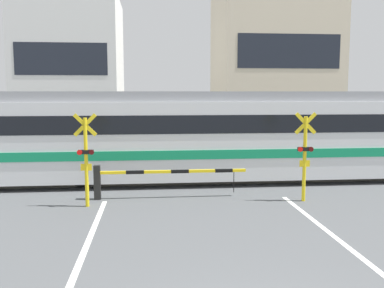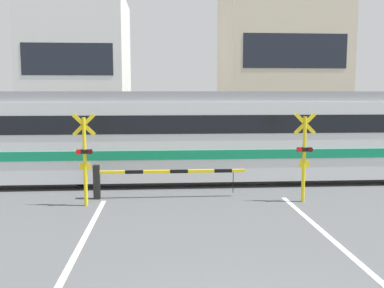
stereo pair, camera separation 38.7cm
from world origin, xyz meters
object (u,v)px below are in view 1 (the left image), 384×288
Objects in this scene: commuter_train at (244,133)px; crossing_signal_left at (86,156)px; pedestrian at (207,143)px; crossing_barrier_far at (221,152)px; crossing_barrier_near at (142,176)px; crossing_signal_right at (305,153)px.

crossing_signal_left is at bearing -147.99° from commuter_train.
pedestrian is (4.60, 7.74, -0.61)m from crossing_signal_left.
crossing_barrier_far is at bearing 99.25° from commuter_train.
commuter_train is 4.03× the size of crossing_barrier_far.
crossing_barrier_near is 1.97m from crossing_signal_left.
crossing_signal_right is 1.74× the size of pedestrian.
pedestrian is at bearing 104.56° from crossing_signal_right.
commuter_train is 4.03× the size of crossing_barrier_near.
commuter_train is 7.06× the size of crossing_signal_left.
crossing_signal_left is (-5.01, -6.09, 0.80)m from crossing_barrier_far.
crossing_signal_left and crossing_signal_right have the same top height.
crossing_barrier_far is 1.75× the size of crossing_signal_right.
pedestrian is (-2.01, 7.74, -0.61)m from crossing_signal_right.
commuter_train is at bearing 32.01° from crossing_signal_left.
pedestrian is at bearing 104.06° from crossing_barrier_far.
crossing_signal_left is 6.61m from crossing_signal_right.
commuter_train reaches higher than crossing_signal_right.
commuter_train reaches higher than crossing_barrier_near.
crossing_barrier_near and crossing_barrier_far have the same top height.
crossing_signal_left reaches higher than crossing_barrier_far.
commuter_train is 7.06× the size of crossing_signal_right.
pedestrian reaches higher than crossing_barrier_near.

